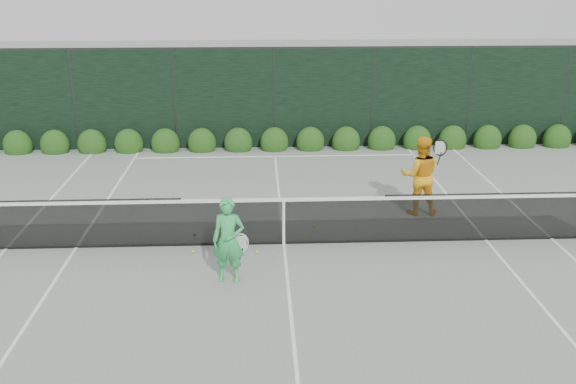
{
  "coord_description": "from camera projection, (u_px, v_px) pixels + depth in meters",
  "views": [
    {
      "loc": [
        -0.46,
        -11.81,
        5.2
      ],
      "look_at": [
        0.1,
        0.3,
        1.0
      ],
      "focal_mm": 40.0,
      "sensor_mm": 36.0,
      "label": 1
    }
  ],
  "objects": [
    {
      "name": "player_woman",
      "position": [
        229.0,
        240.0,
        11.11
      ],
      "size": [
        0.65,
        0.44,
        1.54
      ],
      "rotation": [
        0.0,
        0.0,
        -0.14
      ],
      "color": "green",
      "rests_on": "ground"
    },
    {
      "name": "court_lines",
      "position": [
        284.0,
        244.0,
        12.87
      ],
      "size": [
        11.03,
        23.83,
        0.01
      ],
      "color": "white",
      "rests_on": "ground"
    },
    {
      "name": "windscreen_fence",
      "position": [
        291.0,
        225.0,
        9.82
      ],
      "size": [
        32.0,
        21.07,
        3.06
      ],
      "color": "black",
      "rests_on": "ground"
    },
    {
      "name": "tennis_balls",
      "position": [
        236.0,
        237.0,
        13.12
      ],
      "size": [
        2.58,
        1.6,
        0.07
      ],
      "color": "#B2DA30",
      "rests_on": "ground"
    },
    {
      "name": "player_man",
      "position": [
        420.0,
        175.0,
        14.23
      ],
      "size": [
        0.96,
        0.76,
        1.78
      ],
      "rotation": [
        0.0,
        0.0,
        3.04
      ],
      "color": "#F6A814",
      "rests_on": "ground"
    },
    {
      "name": "ground",
      "position": [
        284.0,
        244.0,
        12.87
      ],
      "size": [
        80.0,
        80.0,
        0.0
      ],
      "primitive_type": "plane",
      "color": "gray",
      "rests_on": "ground"
    },
    {
      "name": "tennis_net",
      "position": [
        283.0,
        219.0,
        12.7
      ],
      "size": [
        12.9,
        0.1,
        1.07
      ],
      "color": "black",
      "rests_on": "ground"
    },
    {
      "name": "hedge_row",
      "position": [
        274.0,
        142.0,
        19.54
      ],
      "size": [
        31.66,
        0.65,
        0.94
      ],
      "color": "#173C10",
      "rests_on": "ground"
    }
  ]
}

